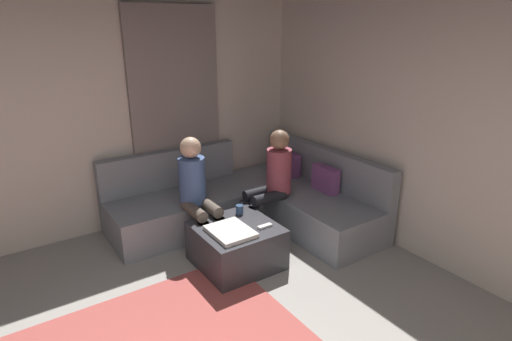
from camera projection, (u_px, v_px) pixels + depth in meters
wall_back at (488, 140)px, 3.58m from camera, size 6.00×0.12×2.70m
wall_left at (56, 120)px, 4.33m from camera, size 0.12×6.00×2.70m
curtain_panel at (176, 116)px, 4.97m from camera, size 0.06×1.10×2.50m
sectional_couch at (252, 201)px, 5.00m from camera, size 2.10×2.55×0.87m
ottoman at (236, 245)px, 4.15m from camera, size 0.76×0.76×0.42m
folded_blanket at (231, 232)px, 3.93m from camera, size 0.44×0.36×0.04m
coffee_mug at (240, 209)px, 4.33m from camera, size 0.08×0.08×0.10m
game_remote at (265, 226)px, 4.05m from camera, size 0.05×0.15×0.02m
person_on_couch_back at (272, 178)px, 4.66m from camera, size 0.30×0.60×1.20m
person_on_couch_side at (197, 190)px, 4.35m from camera, size 0.60×0.30×1.20m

